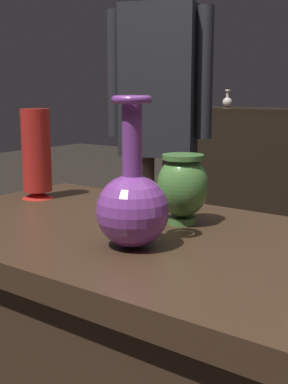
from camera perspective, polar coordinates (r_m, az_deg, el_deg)
name	(u,v)px	position (r m, az deg, el deg)	size (l,w,h in m)	color
vase_centerpiece	(132,203)	(1.00, -1.29, -1.22)	(0.14, 0.14, 0.29)	#7A388E
vase_tall_behind	(182,186)	(1.18, 4.19, 0.68)	(0.12, 0.12, 0.16)	#477A38
vase_right_accent	(36,155)	(1.49, -11.74, 4.03)	(0.09, 0.09, 0.25)	red
shelf_vase_far_left	(227,101)	(3.54, 9.15, 9.83)	(0.06, 0.06, 0.11)	silver
visitor_near_left	(159,120)	(2.31, 1.62, 7.97)	(0.44, 0.28, 1.65)	brown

